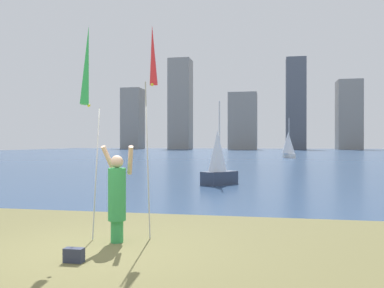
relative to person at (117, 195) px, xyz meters
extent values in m
cube|color=navy|center=(-0.24, 61.23, -0.94)|extent=(120.00, 116.27, 0.12)
cube|color=#33301C|center=(-0.24, 3.10, -0.90)|extent=(120.00, 0.70, 0.02)
cylinder|color=green|center=(0.00, -0.01, -0.67)|extent=(0.23, 0.23, 0.40)
cylinder|color=green|center=(0.00, -0.01, 0.01)|extent=(0.33, 0.33, 0.96)
sphere|color=#D1A889|center=(0.00, -0.01, 0.61)|extent=(0.23, 0.23, 0.23)
cylinder|color=#D1A889|center=(-0.21, 0.13, 0.63)|extent=(0.24, 0.37, 0.55)
cylinder|color=#D1A889|center=(0.21, 0.13, 0.63)|extent=(0.24, 0.37, 0.55)
cylinder|color=#B2B2B7|center=(-0.51, 0.23, 0.38)|extent=(0.02, 0.34, 2.50)
cone|color=green|center=(-0.51, -0.18, 2.38)|extent=(0.16, 0.35, 1.49)
sphere|color=yellow|center=(-0.51, -0.09, 1.64)|extent=(0.06, 0.06, 0.06)
cylinder|color=#B2B2B7|center=(0.51, 0.23, 0.60)|extent=(0.02, 0.31, 2.95)
cone|color=red|center=(0.51, 0.57, 2.66)|extent=(0.16, 0.27, 1.17)
sphere|color=yellow|center=(0.51, 0.52, 2.08)|extent=(0.06, 0.06, 0.06)
cube|color=#33384C|center=(-0.18, -1.33, -0.77)|extent=(0.30, 0.15, 0.22)
cube|color=white|center=(4.79, 43.51, -0.61)|extent=(1.43, 3.11, 0.54)
cylinder|color=silver|center=(4.79, 43.51, 1.78)|extent=(0.09, 0.09, 4.24)
cone|color=white|center=(4.72, 43.73, 0.96)|extent=(1.93, 1.93, 2.60)
cube|color=#333D51|center=(0.54, 10.71, -0.59)|extent=(1.57, 1.78, 0.58)
cylinder|color=silver|center=(0.54, 10.71, 1.23)|extent=(0.06, 0.06, 3.05)
cone|color=white|center=(0.47, 10.61, 0.60)|extent=(1.11, 1.11, 1.79)
cube|color=gray|center=(-37.27, 108.06, 7.93)|extent=(5.61, 6.06, 17.62)
cube|color=gray|center=(-22.76, 107.21, 11.84)|extent=(6.12, 6.17, 25.43)
cube|color=gray|center=(-4.80, 102.30, 6.60)|extent=(7.41, 5.57, 14.95)
cube|color=#565B66|center=(9.05, 106.61, 11.37)|extent=(5.21, 4.65, 24.50)
cube|color=gray|center=(22.80, 108.03, 8.27)|extent=(6.17, 6.53, 18.29)
camera|label=1|loc=(2.80, -7.17, 0.96)|focal=38.63mm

